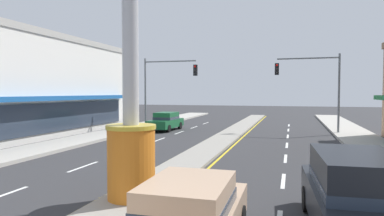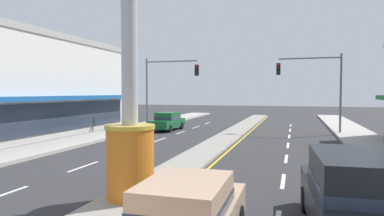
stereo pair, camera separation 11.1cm
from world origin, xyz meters
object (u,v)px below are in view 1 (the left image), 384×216
object	(u,v)px
storefront_left	(5,85)
sedan_near_left_lane	(190,216)
traffic_light_left_side	(164,81)
district_sign	(130,68)
suv_mid_left_lane	(356,194)
traffic_light_right_side	(315,79)
sedan_near_right_lane	(166,121)

from	to	relation	value
storefront_left	sedan_near_left_lane	world-z (taller)	storefront_left
traffic_light_left_side	sedan_near_left_lane	bearing A→B (deg)	-67.74
district_sign	suv_mid_left_lane	distance (m)	6.61
district_sign	suv_mid_left_lane	xyz separation A→B (m)	(5.87, -0.78, -2.95)
traffic_light_right_side	sedan_near_left_lane	xyz separation A→B (m)	(-3.58, -21.80, -3.46)
traffic_light_left_side	traffic_light_right_side	world-z (taller)	same
storefront_left	traffic_light_right_side	xyz separation A→B (m)	(21.48, 8.31, 0.51)
district_sign	traffic_light_left_side	bearing A→B (deg)	108.22
sedan_near_right_lane	suv_mid_left_lane	distance (m)	22.44
district_sign	suv_mid_left_lane	bearing A→B (deg)	-7.54
district_sign	storefront_left	distance (m)	18.80
storefront_left	sedan_near_right_lane	distance (m)	12.43
traffic_light_right_side	suv_mid_left_lane	world-z (taller)	traffic_light_right_side
storefront_left	sedan_near_left_lane	size ratio (longest dim) A/B	5.38
storefront_left	traffic_light_left_side	size ratio (longest dim) A/B	3.75
sedan_near_left_lane	district_sign	bearing A→B (deg)	134.52
sedan_near_left_lane	suv_mid_left_lane	bearing A→B (deg)	28.99
storefront_left	traffic_light_right_side	size ratio (longest dim) A/B	3.75
traffic_light_right_side	suv_mid_left_lane	size ratio (longest dim) A/B	1.32
sedan_near_right_lane	suv_mid_left_lane	bearing A→B (deg)	-58.49
traffic_light_left_side	sedan_near_left_lane	distance (m)	23.26
storefront_left	traffic_light_left_side	xyz separation A→B (m)	(9.18, 7.81, 0.51)
district_sign	storefront_left	world-z (taller)	district_sign
storefront_left	suv_mid_left_lane	xyz separation A→B (m)	(21.20, -11.65, -2.76)
sedan_near_right_lane	district_sign	bearing A→B (deg)	-72.29
district_sign	sedan_near_right_lane	xyz separation A→B (m)	(-5.86, 18.36, -3.14)
traffic_light_right_side	sedan_near_left_lane	size ratio (longest dim) A/B	1.44
district_sign	sedan_near_right_lane	size ratio (longest dim) A/B	1.84
district_sign	sedan_near_right_lane	distance (m)	19.53
district_sign	traffic_light_left_side	world-z (taller)	district_sign
traffic_light_right_side	district_sign	bearing A→B (deg)	-107.77
district_sign	sedan_near_left_lane	size ratio (longest dim) A/B	1.86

